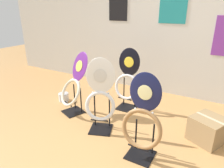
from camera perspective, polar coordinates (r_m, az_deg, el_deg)
wall_back at (r=3.59m, az=19.54°, el=16.75°), size 8.00×0.07×2.60m
toilet_seat_display_white_plain at (r=2.47m, az=-3.37°, el=-4.12°), size 0.41×0.36×0.95m
toilet_seat_display_purple_note at (r=2.98m, az=-10.86°, el=-0.39°), size 0.51×0.52×0.90m
toilet_seat_display_jazz_black at (r=3.03m, az=4.45°, el=0.77°), size 0.40×0.28×0.95m
toilet_seat_display_navy_moon at (r=2.06m, az=8.63°, el=-10.70°), size 0.43×0.28×0.93m
paint_can at (r=3.50m, az=-13.64°, el=-3.53°), size 0.17×0.17×0.14m
storage_box at (r=2.67m, az=25.73°, el=-11.59°), size 0.47×0.47×0.30m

